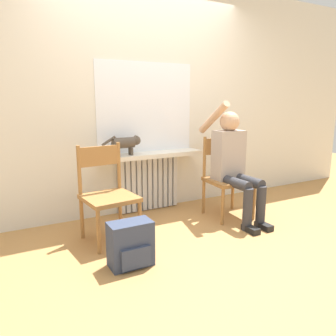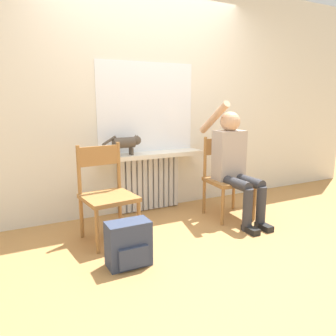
# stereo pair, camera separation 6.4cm
# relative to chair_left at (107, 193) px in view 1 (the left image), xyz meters

# --- Properties ---
(ground_plane) EXTENTS (12.00, 12.00, 0.00)m
(ground_plane) POSITION_rel_chair_left_xyz_m (0.71, -0.55, -0.46)
(ground_plane) COLOR #B27F47
(wall_with_window) EXTENTS (7.00, 0.06, 2.70)m
(wall_with_window) POSITION_rel_chair_left_xyz_m (0.71, 0.68, 0.89)
(wall_with_window) COLOR silver
(wall_with_window) RESTS_ON ground_plane
(radiator) EXTENTS (0.77, 0.08, 0.67)m
(radiator) POSITION_rel_chair_left_xyz_m (0.71, 0.60, -0.13)
(radiator) COLOR silver
(radiator) RESTS_ON ground_plane
(windowsill) EXTENTS (1.25, 0.28, 0.05)m
(windowsill) POSITION_rel_chair_left_xyz_m (0.71, 0.51, 0.23)
(windowsill) COLOR silver
(windowsill) RESTS_ON radiator
(window_glass) EXTENTS (1.20, 0.01, 1.03)m
(window_glass) POSITION_rel_chair_left_xyz_m (0.71, 0.65, 0.77)
(window_glass) COLOR white
(window_glass) RESTS_ON windowsill
(chair_left) EXTENTS (0.51, 0.51, 0.91)m
(chair_left) POSITION_rel_chair_left_xyz_m (0.00, 0.00, 0.00)
(chair_left) COLOR #9E6B38
(chair_left) RESTS_ON ground_plane
(chair_right) EXTENTS (0.50, 0.50, 0.91)m
(chair_right) POSITION_rel_chair_left_xyz_m (1.41, 0.00, 0.00)
(chair_right) COLOR #9E6B38
(chair_right) RESTS_ON ground_plane
(person) EXTENTS (0.36, 1.00, 1.32)m
(person) POSITION_rel_chair_left_xyz_m (1.41, -0.12, 0.21)
(person) COLOR #333338
(person) RESTS_ON ground_plane
(cat) EXTENTS (0.45, 0.12, 0.23)m
(cat) POSITION_rel_chair_left_xyz_m (0.38, 0.47, 0.40)
(cat) COLOR #4C4238
(cat) RESTS_ON windowsill
(backpack) EXTENTS (0.35, 0.22, 0.37)m
(backpack) POSITION_rel_chair_left_xyz_m (-0.01, -0.59, -0.28)
(backpack) COLOR #333D56
(backpack) RESTS_ON ground_plane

